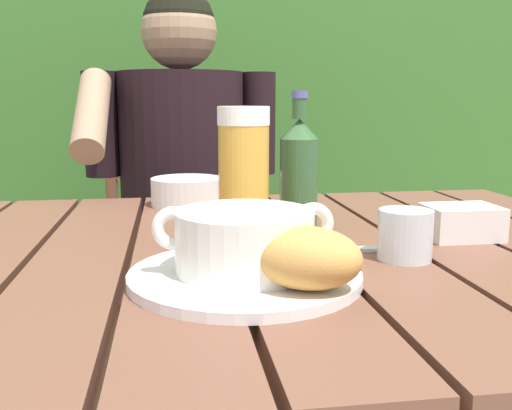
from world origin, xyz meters
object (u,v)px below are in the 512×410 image
bread_roll (310,258)px  beer_bottle (299,171)px  person_eating (182,195)px  butter_tub (460,222)px  serving_plate (245,276)px  beer_glass (244,174)px  soup_bowl (245,239)px  table_knife (324,249)px  water_glass_small (405,235)px  chair_near_diner (184,269)px  diner_bowl (187,191)px

bread_roll → beer_bottle: 0.35m
person_eating → butter_tub: bearing=-59.3°
serving_plate → beer_glass: size_ratio=1.37×
soup_bowl → bread_roll: (0.06, -0.07, -0.00)m
beer_glass → table_knife: (0.10, -0.09, -0.09)m
butter_tub → water_glass_small: bearing=-142.3°
soup_bowl → beer_bottle: beer_bottle is taller
bread_roll → butter_tub: (0.29, 0.23, -0.02)m
person_eating → beer_bottle: 0.60m
serving_plate → beer_bottle: (0.12, 0.27, 0.09)m
chair_near_diner → beer_glass: 0.92m
butter_tub → table_knife: bearing=-167.9°
bread_roll → butter_tub: size_ratio=1.34×
serving_plate → soup_bowl: size_ratio=1.29×
bread_roll → table_knife: bread_roll is taller
beer_glass → butter_tub: beer_glass is taller
soup_bowl → person_eating: bearing=93.7°
soup_bowl → beer_glass: size_ratio=1.06×
bread_roll → diner_bowl: (-0.11, 0.57, -0.02)m
beer_bottle → butter_tub: bearing=-27.1°
chair_near_diner → water_glass_small: bearing=-74.5°
beer_glass → water_glass_small: (0.19, -0.14, -0.07)m
chair_near_diner → beer_bottle: 0.87m
butter_tub → beer_glass: bearing=173.2°
serving_plate → soup_bowl: bearing=-104.0°
serving_plate → soup_bowl: soup_bowl is taller
bread_roll → serving_plate: bearing=130.6°
butter_tub → soup_bowl: bearing=-155.3°
diner_bowl → table_knife: bearing=-65.6°
soup_bowl → butter_tub: bearing=24.7°
chair_near_diner → bread_roll: 1.16m
chair_near_diner → soup_bowl: 1.09m
serving_plate → diner_bowl: size_ratio=1.92×
soup_bowl → table_knife: 0.17m
serving_plate → beer_bottle: size_ratio=1.22×
table_knife → bread_roll: bearing=-109.4°
chair_near_diner → soup_bowl: size_ratio=4.57×
soup_bowl → butter_tub: size_ratio=1.96×
person_eating → soup_bowl: size_ratio=6.03×
serving_plate → butter_tub: bearing=24.7°
beer_bottle → table_knife: size_ratio=1.48×
bread_roll → beer_glass: size_ratio=0.72×
serving_plate → diner_bowl: bearing=95.9°
chair_near_diner → diner_bowl: 0.62m
serving_plate → bread_roll: bearing=-49.4°
beer_glass → beer_bottle: (0.10, 0.08, -0.01)m
water_glass_small → beer_bottle: bearing=113.5°
water_glass_small → table_knife: 0.11m
serving_plate → beer_bottle: beer_bottle is taller
water_glass_small → diner_bowl: 0.51m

